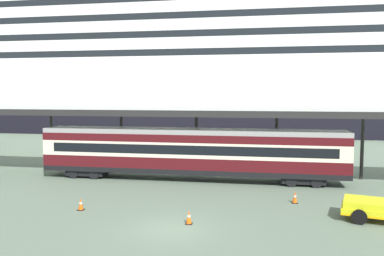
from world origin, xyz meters
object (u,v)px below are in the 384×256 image
traffic_cone_near (81,204)px  traffic_cone_mid (189,217)px  cruise_ship (157,53)px  traffic_cone_far (295,197)px  train_carriage (191,151)px

traffic_cone_near → traffic_cone_mid: bearing=-11.4°
cruise_ship → traffic_cone_mid: bearing=-73.3°
cruise_ship → traffic_cone_near: size_ratio=178.70×
cruise_ship → traffic_cone_near: 54.36m
cruise_ship → traffic_cone_far: bearing=-65.5°
cruise_ship → traffic_cone_far: (21.81, -47.92, -14.06)m
cruise_ship → traffic_cone_near: (9.12, -51.70, -14.08)m
traffic_cone_near → traffic_cone_mid: traffic_cone_mid is taller
train_carriage → traffic_cone_mid: size_ratio=32.02×
train_carriage → traffic_cone_far: bearing=-36.0°
cruise_ship → train_carriage: size_ratio=5.52×
traffic_cone_far → cruise_ship: bearing=114.5°
traffic_cone_mid → cruise_ship: bearing=106.7°
traffic_cone_near → traffic_cone_far: 13.24m
cruise_ship → traffic_cone_mid: size_ratio=176.67×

